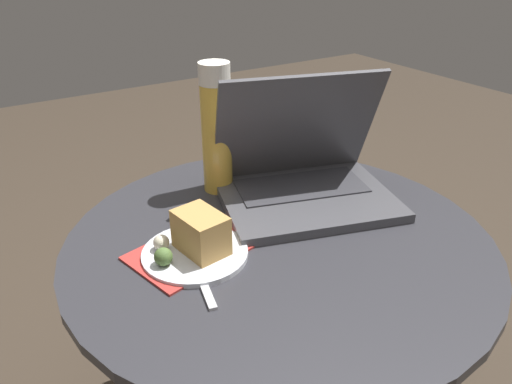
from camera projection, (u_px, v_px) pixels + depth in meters
name	position (u px, v px, depth m)	size (l,w,h in m)	color
table	(277.00, 309.00, 0.93)	(0.73, 0.73, 0.56)	black
napkin	(192.00, 250.00, 0.81)	(0.22, 0.17, 0.00)	#B7332D
laptop	(303.00, 174.00, 0.96)	(0.38, 0.33, 0.24)	#47474C
beer_glass	(215.00, 129.00, 0.95)	(0.06, 0.06, 0.26)	gold
snack_plate	(196.00, 242.00, 0.79)	(0.17, 0.17, 0.07)	silver
fork	(195.00, 264.00, 0.78)	(0.06, 0.19, 0.00)	silver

